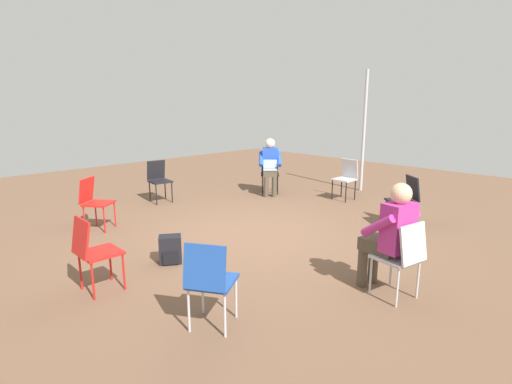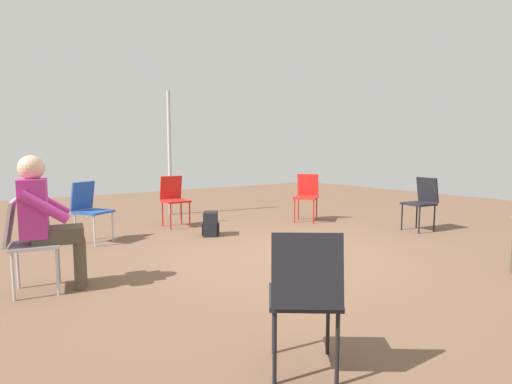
# 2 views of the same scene
# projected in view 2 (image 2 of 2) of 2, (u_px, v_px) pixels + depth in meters

# --- Properties ---
(ground_plane) EXTENTS (16.46, 16.46, 0.00)m
(ground_plane) POSITION_uv_depth(u_px,v_px,m) (279.00, 257.00, 4.82)
(ground_plane) COLOR brown
(chair_northwest) EXTENTS (0.56, 0.58, 0.85)m
(chair_northwest) POSITION_uv_depth(u_px,v_px,m) (90.00, 207.00, 5.53)
(chair_northwest) COLOR #1E4799
(chair_northwest) RESTS_ON ground
(chair_north) EXTENTS (0.41, 0.44, 0.85)m
(chair_north) POSITION_uv_depth(u_px,v_px,m) (174.00, 197.00, 6.73)
(chair_north) COLOR red
(chair_north) RESTS_ON ground
(chair_east) EXTENTS (0.49, 0.45, 0.85)m
(chair_east) POSITION_uv_depth(u_px,v_px,m) (422.00, 200.00, 6.36)
(chair_east) COLOR black
(chair_east) RESTS_ON ground
(chair_west) EXTENTS (0.50, 0.47, 0.85)m
(chair_west) POSITION_uv_depth(u_px,v_px,m) (26.00, 239.00, 3.55)
(chair_west) COLOR #B7B7BC
(chair_west) RESTS_ON ground
(chair_northeast) EXTENTS (0.58, 0.57, 0.85)m
(chair_northeast) POSITION_uv_depth(u_px,v_px,m) (307.00, 194.00, 7.23)
(chair_northeast) COLOR red
(chair_northeast) RESTS_ON ground
(chair_southwest) EXTENTS (0.57, 0.58, 0.85)m
(chair_southwest) POSITION_uv_depth(u_px,v_px,m) (305.00, 291.00, 2.23)
(chair_southwest) COLOR black
(chair_southwest) RESTS_ON ground
(person_in_magenta) EXTENTS (0.56, 0.56, 1.24)m
(person_in_magenta) POSITION_uv_depth(u_px,v_px,m) (46.00, 216.00, 3.60)
(person_in_magenta) COLOR #4C4233
(person_in_magenta) RESTS_ON ground
(backpack_near_laptop_user) EXTENTS (0.32, 0.34, 0.36)m
(backpack_near_laptop_user) POSITION_uv_depth(u_px,v_px,m) (211.00, 225.00, 6.01)
(backpack_near_laptop_user) COLOR black
(backpack_near_laptop_user) RESTS_ON ground
(tent_pole_far) EXTENTS (0.07, 0.07, 2.43)m
(tent_pole_far) POSITION_uv_depth(u_px,v_px,m) (170.00, 154.00, 7.87)
(tent_pole_far) COLOR #B2B2B7
(tent_pole_far) RESTS_ON ground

